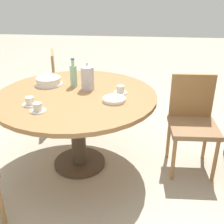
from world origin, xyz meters
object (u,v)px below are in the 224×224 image
Objects in this scene: coffee_pot at (88,77)px; cup_d at (120,90)px; cup_c at (38,108)px; cake_main at (49,81)px; cup_a at (87,81)px; chair_a at (192,120)px; cup_b at (30,102)px; water_bottle at (73,75)px; chair_b at (66,83)px.

coffee_pot is 0.32m from cup_d.
cup_c is at bearing -53.09° from cup_d.
cake_main reaches higher than cup_a.
cake_main is (-0.11, -1.36, 0.29)m from chair_a.
water_bottle is at bearing 152.23° from cup_b.
water_bottle is (-0.10, -1.11, 0.37)m from chair_a.
coffee_pot is at bearing -169.29° from chair_b.
cup_b is at bearing -0.16° from cake_main.
coffee_pot reaches higher than chair_b.
chair_a is 0.72m from cup_d.
coffee_pot is 0.18m from cup_a.
chair_b reaches higher than cup_b.
chair_a is 1.00× the size of chair_b.
chair_a is at bearing 85.30° from cake_main.
cup_c is at bearing 9.53° from cake_main.
water_bottle reaches higher than chair_b.
water_bottle reaches higher than cake_main.
cup_b is at bearing 165.59° from chair_b.
chair_a is 1.66m from chair_b.
chair_a is 7.13× the size of cup_c.
coffee_pot is 0.57m from cup_b.
coffee_pot is 0.60m from cup_c.
water_bottle reaches higher than chair_a.
water_bottle is at bearing 165.80° from cup_c.
coffee_pot is 0.93× the size of water_bottle.
cup_a is 0.71m from cup_c.
cup_a is at bearing 159.00° from cup_c.
cup_b is (0.48, -0.00, -0.01)m from cake_main.
cup_a is at bearing 127.43° from water_bottle.
cake_main is at bearing -78.76° from cup_a.
cup_a is at bearing -166.30° from coffee_pot.
coffee_pot is at bearing 78.32° from cake_main.
chair_a is at bearing 111.08° from cup_c.
water_bottle is at bearing -52.57° from cup_a.
coffee_pot is 0.41m from cake_main.
cake_main is at bearing -101.68° from coffee_pot.
cup_d is (0.07, 0.30, -0.09)m from coffee_pot.
chair_a is 7.13× the size of cup_a.
cup_a is 1.00× the size of cup_d.
coffee_pot reaches higher than cup_a.
cup_c is (0.51, -0.29, -0.09)m from coffee_pot.
chair_b is 7.13× the size of cup_d.
cup_a is 1.00× the size of cup_c.
water_bottle is at bearing -175.94° from chair_b.
cup_a is 0.66m from cup_b.
coffee_pot reaches higher than cup_c.
chair_a is 1.03m from coffee_pot.
coffee_pot is 2.02× the size of cup_c.
cup_c is (0.67, -0.26, 0.00)m from cup_a.
cup_d is at bearing 126.91° from cup_c.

